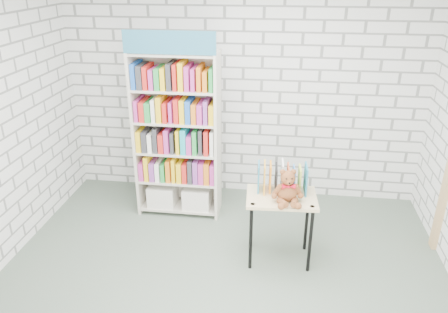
# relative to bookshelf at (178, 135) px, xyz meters

# --- Properties ---
(ground) EXTENTS (4.50, 4.50, 0.00)m
(ground) POSITION_rel_bookshelf_xyz_m (0.70, -1.36, -1.02)
(ground) COLOR #4E5C4E
(ground) RESTS_ON ground
(room_shell) EXTENTS (4.52, 4.02, 2.81)m
(room_shell) POSITION_rel_bookshelf_xyz_m (0.70, -1.36, 0.77)
(room_shell) COLOR silver
(room_shell) RESTS_ON ground
(bookshelf) EXTENTS (0.99, 0.39, 2.23)m
(bookshelf) POSITION_rel_bookshelf_xyz_m (0.00, 0.00, 0.00)
(bookshelf) COLOR beige
(bookshelf) RESTS_ON ground
(display_table) EXTENTS (0.72, 0.52, 0.75)m
(display_table) POSITION_rel_bookshelf_xyz_m (1.25, -0.84, -0.38)
(display_table) COLOR tan
(display_table) RESTS_ON ground
(table_books) EXTENTS (0.50, 0.24, 0.29)m
(table_books) POSITION_rel_bookshelf_xyz_m (1.24, -0.73, -0.13)
(table_books) COLOR #206E8D
(table_books) RESTS_ON display_table
(teddy_bear) EXTENTS (0.31, 0.29, 0.33)m
(teddy_bear) POSITION_rel_bookshelf_xyz_m (1.30, -0.94, -0.14)
(teddy_bear) COLOR brown
(teddy_bear) RESTS_ON display_table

